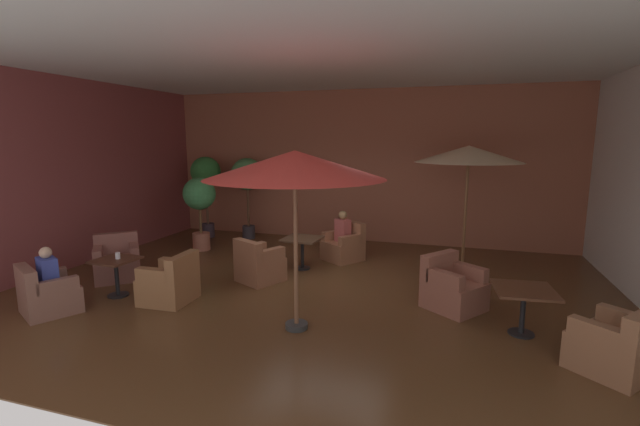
% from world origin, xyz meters
% --- Properties ---
extents(ground_plane, '(10.62, 8.21, 0.02)m').
position_xyz_m(ground_plane, '(0.00, 0.00, -0.01)').
color(ground_plane, '#52351D').
extents(wall_back_brick, '(10.62, 0.08, 3.91)m').
position_xyz_m(wall_back_brick, '(0.00, 4.06, 1.95)').
color(wall_back_brick, '#9A563F').
rests_on(wall_back_brick, ground_plane).
extents(wall_left_accent, '(0.08, 8.21, 3.91)m').
position_xyz_m(wall_left_accent, '(-5.27, 0.00, 1.95)').
color(wall_left_accent, brown).
rests_on(wall_left_accent, ground_plane).
extents(ceiling_slab, '(10.62, 8.21, 0.06)m').
position_xyz_m(ceiling_slab, '(0.00, 0.00, 3.94)').
color(ceiling_slab, silver).
rests_on(ceiling_slab, wall_back_brick).
extents(cafe_table_front_left, '(0.69, 0.69, 0.65)m').
position_xyz_m(cafe_table_front_left, '(-3.11, -1.29, 0.50)').
color(cafe_table_front_left, black).
rests_on(cafe_table_front_left, ground_plane).
extents(armchair_front_left_north, '(1.02, 1.01, 0.78)m').
position_xyz_m(armchair_front_left_north, '(-3.59, -2.21, 0.29)').
color(armchair_front_left_north, brown).
rests_on(armchair_front_left_north, ground_plane).
extents(armchair_front_left_east, '(0.78, 0.78, 0.82)m').
position_xyz_m(armchair_front_left_east, '(-2.07, -1.25, 0.31)').
color(armchair_front_left_east, brown).
rests_on(armchair_front_left_east, ground_plane).
extents(armchair_front_left_south, '(1.10, 1.10, 0.85)m').
position_xyz_m(armchair_front_left_south, '(-3.80, -0.51, 0.32)').
color(armchair_front_left_south, brown).
rests_on(armchair_front_left_south, ground_plane).
extents(cafe_table_front_right, '(0.84, 0.84, 0.65)m').
position_xyz_m(cafe_table_front_right, '(3.30, -0.85, 0.53)').
color(cafe_table_front_right, black).
rests_on(cafe_table_front_right, ground_plane).
extents(armchair_front_right_north, '(1.09, 1.10, 0.82)m').
position_xyz_m(armchair_front_right_north, '(4.19, -1.59, 0.31)').
color(armchair_front_right_north, '#8C5C3E').
rests_on(armchair_front_right_north, ground_plane).
extents(armchair_front_right_east, '(1.08, 1.07, 0.85)m').
position_xyz_m(armchair_front_right_east, '(2.37, -0.15, 0.32)').
color(armchair_front_right_east, brown).
rests_on(armchair_front_right_east, ground_plane).
extents(cafe_table_mid_center, '(0.77, 0.77, 0.65)m').
position_xyz_m(cafe_table_mid_center, '(-0.61, 1.14, 0.53)').
color(cafe_table_mid_center, black).
rests_on(cafe_table_mid_center, ground_plane).
extents(armchair_mid_center_north, '(1.01, 1.01, 0.84)m').
position_xyz_m(armchair_mid_center_north, '(0.04, 2.07, 0.31)').
color(armchair_mid_center_north, '#935A3D').
rests_on(armchair_mid_center_north, ground_plane).
extents(armchair_mid_center_east, '(0.96, 0.97, 0.82)m').
position_xyz_m(armchair_mid_center_east, '(-1.12, 0.14, 0.32)').
color(armchair_mid_center_east, brown).
rests_on(armchair_mid_center_east, ground_plane).
extents(patio_umbrella_tall_red, '(2.46, 2.46, 2.51)m').
position_xyz_m(patio_umbrella_tall_red, '(0.28, -1.60, 2.31)').
color(patio_umbrella_tall_red, '#2D2D2D').
rests_on(patio_umbrella_tall_red, ground_plane).
extents(patio_umbrella_center_beige, '(2.12, 2.12, 2.53)m').
position_xyz_m(patio_umbrella_center_beige, '(2.56, 2.14, 2.35)').
color(patio_umbrella_center_beige, '#2D2D2D').
rests_on(patio_umbrella_center_beige, ground_plane).
extents(potted_tree_left_corner, '(0.77, 0.77, 1.76)m').
position_xyz_m(potted_tree_left_corner, '(-3.48, 1.88, 1.22)').
color(potted_tree_left_corner, '#AB634E').
rests_on(potted_tree_left_corner, ground_plane).
extents(potted_tree_mid_left, '(0.80, 0.80, 2.20)m').
position_xyz_m(potted_tree_mid_left, '(-4.07, 3.14, 1.67)').
color(potted_tree_mid_left, '#382D37').
rests_on(potted_tree_mid_left, ground_plane).
extents(potted_tree_mid_right, '(0.85, 0.85, 2.17)m').
position_xyz_m(potted_tree_mid_right, '(-2.94, 3.34, 1.64)').
color(potted_tree_mid_right, '#342E34').
rests_on(potted_tree_mid_right, ground_plane).
extents(patron_blue_shirt, '(0.39, 0.37, 0.69)m').
position_xyz_m(patron_blue_shirt, '(0.02, 2.03, 0.73)').
color(patron_blue_shirt, '#AB4B46').
rests_on(patron_blue_shirt, ground_plane).
extents(patron_by_window, '(0.43, 0.37, 0.63)m').
position_xyz_m(patron_by_window, '(-3.58, -2.18, 0.68)').
color(patron_by_window, '#3744A1').
rests_on(patron_by_window, ground_plane).
extents(iced_drink_cup, '(0.08, 0.08, 0.11)m').
position_xyz_m(iced_drink_cup, '(-3.07, -1.27, 0.71)').
color(iced_drink_cup, white).
rests_on(iced_drink_cup, cafe_table_front_left).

